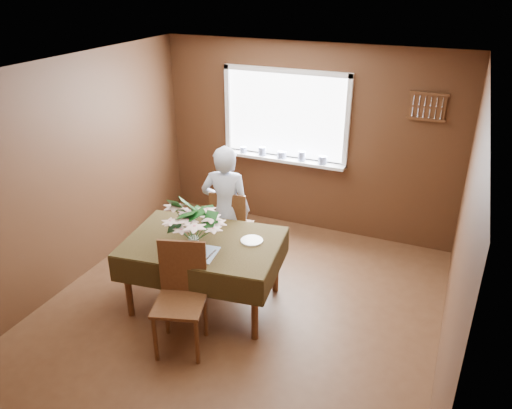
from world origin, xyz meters
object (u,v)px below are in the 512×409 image
at_px(chair_near, 181,293).
at_px(seated_woman, 226,210).
at_px(dining_table, 203,248).
at_px(chair_far, 231,226).
at_px(flower_bouquet, 192,223).

xyz_separation_m(chair_near, seated_woman, (-0.20, 1.36, 0.21)).
relative_size(dining_table, chair_near, 1.62).
height_order(chair_far, flower_bouquet, flower_bouquet).
distance_m(dining_table, chair_far, 0.81).
bearing_deg(dining_table, seated_woman, 90.00).
height_order(chair_far, seated_woman, seated_woman).
relative_size(chair_far, chair_near, 0.95).
xyz_separation_m(seated_woman, flower_bouquet, (0.09, -0.91, 0.29)).
relative_size(chair_far, seated_woman, 0.64).
bearing_deg(dining_table, chair_far, 87.75).
xyz_separation_m(dining_table, seated_woman, (-0.09, 0.72, 0.10)).
bearing_deg(chair_far, dining_table, 85.80).
distance_m(dining_table, seated_woman, 0.73).
xyz_separation_m(dining_table, flower_bouquet, (-0.00, -0.19, 0.39)).
bearing_deg(chair_near, dining_table, 82.59).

